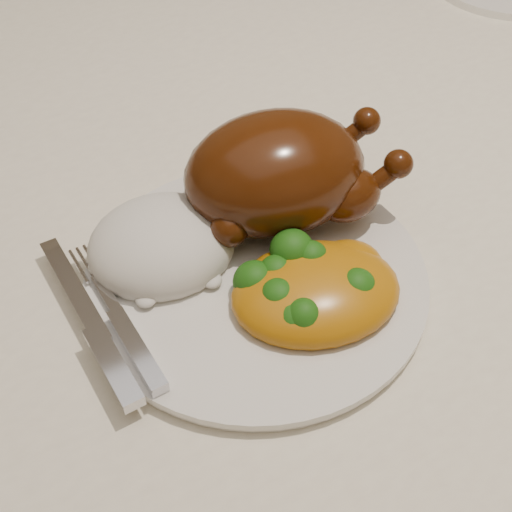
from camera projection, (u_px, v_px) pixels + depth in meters
floor at (308, 511)px, 1.20m from camera, size 4.00×4.00×0.00m
dining_table at (343, 228)px, 0.72m from camera, size 1.60×0.90×0.76m
tablecloth at (350, 173)px, 0.67m from camera, size 1.73×1.03×0.18m
dinner_plate at (256, 279)px, 0.53m from camera, size 0.28×0.28×0.01m
roast_chicken at (280, 172)px, 0.54m from camera, size 0.18×0.13×0.09m
rice_mound at (162, 246)px, 0.53m from camera, size 0.12×0.11×0.06m
mac_and_cheese at (314, 287)px, 0.50m from camera, size 0.14×0.12×0.05m
cutlery at (111, 333)px, 0.48m from camera, size 0.03×0.17×0.01m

